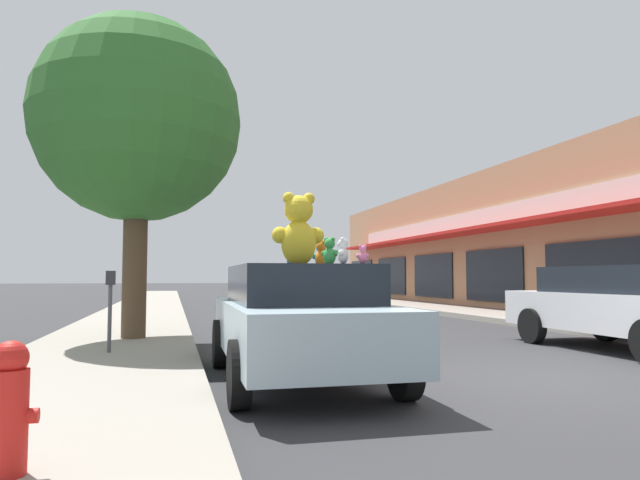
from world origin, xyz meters
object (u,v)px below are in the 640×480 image
(plush_art_car, at_px, (298,319))
(teddy_bear_pink, at_px, (363,255))
(parked_car_far_center, at_px, (624,305))
(teddy_bear_white, at_px, (343,251))
(teddy_bear_teal, at_px, (321,255))
(teddy_bear_orange, at_px, (321,254))
(teddy_bear_green, at_px, (330,252))
(teddy_bear_blue, at_px, (290,260))
(teddy_bear_giant, at_px, (299,231))
(street_tree, at_px, (138,121))
(fire_hydrant, at_px, (9,408))
(parking_meter, at_px, (110,300))

(plush_art_car, distance_m, teddy_bear_pink, 1.44)
(plush_art_car, distance_m, parked_car_far_center, 6.50)
(teddy_bear_white, relative_size, teddy_bear_teal, 0.78)
(teddy_bear_teal, xyz_separation_m, teddy_bear_orange, (-0.10, -0.41, -0.01))
(teddy_bear_pink, height_order, parked_car_far_center, teddy_bear_pink)
(teddy_bear_green, bearing_deg, teddy_bear_blue, -34.05)
(teddy_bear_giant, distance_m, street_tree, 5.41)
(teddy_bear_orange, xyz_separation_m, fire_hydrant, (-2.96, -4.00, -1.10))
(teddy_bear_white, bearing_deg, fire_hydrant, -25.02)
(teddy_bear_teal, bearing_deg, teddy_bear_pink, 105.92)
(plush_art_car, relative_size, teddy_bear_teal, 11.45)
(teddy_bear_pink, xyz_separation_m, teddy_bear_blue, (-0.42, 2.05, 0.00))
(teddy_bear_white, bearing_deg, teddy_bear_orange, -161.53)
(teddy_bear_orange, bearing_deg, plush_art_car, 118.11)
(plush_art_car, relative_size, fire_hydrant, 5.62)
(teddy_bear_pink, height_order, teddy_bear_teal, teddy_bear_teal)
(plush_art_car, relative_size, teddy_bear_white, 14.77)
(teddy_bear_teal, bearing_deg, fire_hydrant, 72.81)
(teddy_bear_orange, xyz_separation_m, street_tree, (-2.75, 3.86, 2.76))
(fire_hydrant, bearing_deg, teddy_bear_orange, 53.45)
(teddy_bear_giant, xyz_separation_m, teddy_bear_white, (0.24, -1.27, -0.33))
(teddy_bear_teal, relative_size, teddy_bear_orange, 1.03)
(teddy_bear_blue, height_order, parked_car_far_center, teddy_bear_blue)
(plush_art_car, xyz_separation_m, parked_car_far_center, (6.34, 1.45, 0.03))
(teddy_bear_orange, height_order, teddy_bear_blue, teddy_bear_orange)
(teddy_bear_giant, bearing_deg, fire_hydrant, 54.88)
(parked_car_far_center, xyz_separation_m, parking_meter, (-8.85, 0.86, 0.14))
(teddy_bear_white, height_order, teddy_bear_orange, teddy_bear_orange)
(parking_meter, bearing_deg, fire_hydrant, -89.89)
(teddy_bear_blue, xyz_separation_m, street_tree, (-2.37, 3.50, 2.83))
(teddy_bear_white, height_order, parking_meter, teddy_bear_white)
(teddy_bear_white, height_order, parked_car_far_center, teddy_bear_white)
(street_tree, bearing_deg, fire_hydrant, -91.56)
(plush_art_car, height_order, teddy_bear_pink, teddy_bear_pink)
(teddy_bear_white, distance_m, teddy_bear_blue, 1.98)
(teddy_bear_blue, height_order, parking_meter, teddy_bear_blue)
(teddy_bear_giant, bearing_deg, parking_meter, -38.98)
(fire_hydrant, xyz_separation_m, parking_meter, (-0.01, 5.71, 0.41))
(plush_art_car, height_order, parked_car_far_center, parked_car_far_center)
(teddy_bear_pink, xyz_separation_m, teddy_bear_orange, (-0.04, 1.69, 0.08))
(teddy_bear_green, relative_size, teddy_bear_blue, 1.53)
(parked_car_far_center, distance_m, street_tree, 9.81)
(plush_art_car, xyz_separation_m, street_tree, (-2.29, 4.45, 3.62))
(teddy_bear_white, distance_m, teddy_bear_orange, 1.63)
(teddy_bear_green, height_order, street_tree, street_tree)
(teddy_bear_orange, distance_m, parking_meter, 3.50)
(teddy_bear_giant, height_order, teddy_bear_pink, teddy_bear_giant)
(plush_art_car, height_order, teddy_bear_white, teddy_bear_white)
(teddy_bear_green, xyz_separation_m, street_tree, (-2.56, 4.96, 2.78))
(parked_car_far_center, bearing_deg, teddy_bear_white, -157.74)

